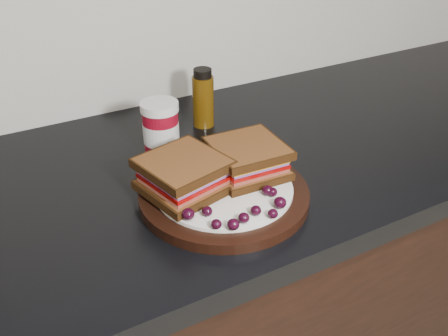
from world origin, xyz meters
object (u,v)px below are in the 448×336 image
(plate, at_px, (224,194))
(condiment_jar, at_px, (161,128))
(oil_bottle, at_px, (203,98))
(sandwich_left, at_px, (184,175))

(plate, distance_m, condiment_jar, 0.20)
(condiment_jar, xyz_separation_m, oil_bottle, (0.12, 0.07, 0.01))
(plate, relative_size, oil_bottle, 2.26)
(plate, distance_m, oil_bottle, 0.28)
(oil_bottle, bearing_deg, condiment_jar, -150.90)
(condiment_jar, distance_m, oil_bottle, 0.14)
(sandwich_left, relative_size, oil_bottle, 0.99)
(plate, bearing_deg, sandwich_left, 158.35)
(plate, relative_size, sandwich_left, 2.29)
(condiment_jar, height_order, oil_bottle, oil_bottle)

